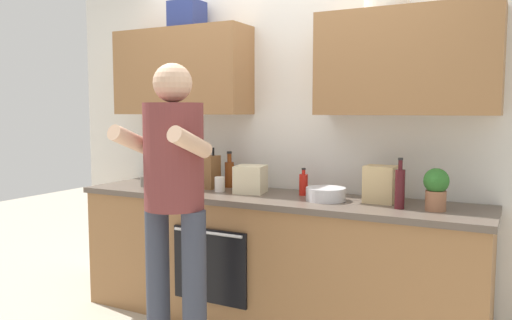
{
  "coord_description": "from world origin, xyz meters",
  "views": [
    {
      "loc": [
        1.51,
        -3.09,
        1.48
      ],
      "look_at": [
        -0.06,
        -0.1,
        1.15
      ],
      "focal_mm": 35.74,
      "sensor_mm": 36.0,
      "label": 1
    }
  ],
  "objects": [
    {
      "name": "bottle_vinegar",
      "position": [
        -0.44,
        0.2,
        1.01
      ],
      "size": [
        0.07,
        0.07,
        0.27
      ],
      "color": "brown",
      "rests_on": "counter"
    },
    {
      "name": "counter",
      "position": [
        -0.0,
        -0.0,
        0.45
      ],
      "size": [
        2.84,
        0.67,
        0.9
      ],
      "color": "olive",
      "rests_on": "ground"
    },
    {
      "name": "cup_stoneware",
      "position": [
        -1.03,
        -0.07,
        0.94
      ],
      "size": [
        0.07,
        0.07,
        0.08
      ],
      "primitive_type": "cylinder",
      "color": "slate",
      "rests_on": "counter"
    },
    {
      "name": "bottle_hotsauce",
      "position": [
        0.2,
        0.12,
        0.98
      ],
      "size": [
        0.06,
        0.06,
        0.19
      ],
      "color": "red",
      "rests_on": "counter"
    },
    {
      "name": "knife_block",
      "position": [
        -0.54,
        0.08,
        1.02
      ],
      "size": [
        0.1,
        0.14,
        0.3
      ],
      "color": "brown",
      "rests_on": "counter"
    },
    {
      "name": "bottle_soda",
      "position": [
        -0.87,
        0.2,
        1.03
      ],
      "size": [
        0.05,
        0.05,
        0.3
      ],
      "color": "#198C33",
      "rests_on": "counter"
    },
    {
      "name": "back_wall_unit",
      "position": [
        -0.0,
        0.28,
        1.49
      ],
      "size": [
        4.0,
        0.38,
        2.5
      ],
      "color": "silver",
      "rests_on": "ground"
    },
    {
      "name": "mixing_bowl",
      "position": [
        0.4,
        -0.01,
        0.94
      ],
      "size": [
        0.26,
        0.26,
        0.08
      ],
      "primitive_type": "cylinder",
      "color": "silver",
      "rests_on": "counter"
    },
    {
      "name": "bottle_soy",
      "position": [
        -0.89,
        -0.02,
        1.03
      ],
      "size": [
        0.07,
        0.07,
        0.29
      ],
      "color": "black",
      "rests_on": "counter"
    },
    {
      "name": "grocery_bag_bread",
      "position": [
        0.73,
        0.08,
        1.02
      ],
      "size": [
        0.19,
        0.17,
        0.23
      ],
      "primitive_type": "cube",
      "rotation": [
        0.0,
        0.0,
        -0.03
      ],
      "color": "tan",
      "rests_on": "counter"
    },
    {
      "name": "grocery_bag_rice",
      "position": [
        -0.17,
        0.04,
        1.0
      ],
      "size": [
        0.24,
        0.24,
        0.19
      ],
      "primitive_type": "cube",
      "rotation": [
        0.0,
        0.0,
        0.19
      ],
      "color": "beige",
      "rests_on": "counter"
    },
    {
      "name": "cup_coffee",
      "position": [
        -0.39,
        -0.02,
        0.95
      ],
      "size": [
        0.07,
        0.07,
        0.11
      ],
      "primitive_type": "cylinder",
      "color": "white",
      "rests_on": "counter"
    },
    {
      "name": "bottle_wine",
      "position": [
        0.88,
        -0.07,
        1.03
      ],
      "size": [
        0.06,
        0.06,
        0.3
      ],
      "color": "#471419",
      "rests_on": "counter"
    },
    {
      "name": "person_standing",
      "position": [
        -0.23,
        -0.77,
        1.03
      ],
      "size": [
        0.49,
        0.45,
        1.74
      ],
      "color": "#383D4C",
      "rests_on": "ground"
    },
    {
      "name": "potted_herb",
      "position": [
        1.08,
        -0.03,
        1.03
      ],
      "size": [
        0.15,
        0.15,
        0.25
      ],
      "color": "#9E6647",
      "rests_on": "counter"
    }
  ]
}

